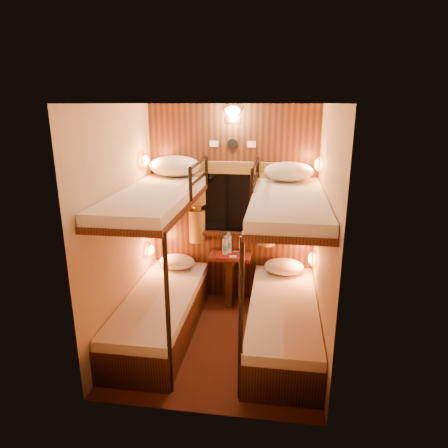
% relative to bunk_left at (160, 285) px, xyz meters
% --- Properties ---
extents(floor, '(2.10, 2.10, 0.00)m').
position_rel_bunk_left_xyz_m(floor, '(0.65, -0.07, -0.56)').
color(floor, '#3D1910').
rests_on(floor, ground).
extents(ceiling, '(2.10, 2.10, 0.00)m').
position_rel_bunk_left_xyz_m(ceiling, '(0.65, -0.07, 1.84)').
color(ceiling, silver).
rests_on(ceiling, wall_back).
extents(wall_back, '(2.40, 0.00, 2.40)m').
position_rel_bunk_left_xyz_m(wall_back, '(0.65, 0.98, 0.64)').
color(wall_back, '#C6B293').
rests_on(wall_back, floor).
extents(wall_front, '(2.40, 0.00, 2.40)m').
position_rel_bunk_left_xyz_m(wall_front, '(0.65, -1.12, 0.64)').
color(wall_front, '#C6B293').
rests_on(wall_front, floor).
extents(wall_left, '(0.00, 2.40, 2.40)m').
position_rel_bunk_left_xyz_m(wall_left, '(-0.35, -0.07, 0.64)').
color(wall_left, '#C6B293').
rests_on(wall_left, floor).
extents(wall_right, '(0.00, 2.40, 2.40)m').
position_rel_bunk_left_xyz_m(wall_right, '(1.65, -0.07, 0.64)').
color(wall_right, '#C6B293').
rests_on(wall_right, floor).
extents(back_panel, '(2.00, 0.03, 2.40)m').
position_rel_bunk_left_xyz_m(back_panel, '(0.65, 0.97, 0.64)').
color(back_panel, black).
rests_on(back_panel, floor).
extents(bunk_left, '(0.72, 1.90, 1.82)m').
position_rel_bunk_left_xyz_m(bunk_left, '(0.00, 0.00, 0.00)').
color(bunk_left, black).
rests_on(bunk_left, floor).
extents(bunk_right, '(0.72, 1.90, 1.82)m').
position_rel_bunk_left_xyz_m(bunk_right, '(1.30, 0.00, 0.00)').
color(bunk_right, black).
rests_on(bunk_right, floor).
extents(window, '(1.00, 0.12, 0.79)m').
position_rel_bunk_left_xyz_m(window, '(0.65, 0.94, 0.62)').
color(window, black).
rests_on(window, back_panel).
extents(curtains, '(1.10, 0.22, 1.00)m').
position_rel_bunk_left_xyz_m(curtains, '(0.65, 0.90, 0.71)').
color(curtains, olive).
rests_on(curtains, back_panel).
extents(back_fixtures, '(0.54, 0.09, 0.48)m').
position_rel_bunk_left_xyz_m(back_fixtures, '(0.65, 0.93, 1.69)').
color(back_fixtures, black).
rests_on(back_fixtures, back_panel).
extents(reading_lamps, '(2.00, 0.20, 1.25)m').
position_rel_bunk_left_xyz_m(reading_lamps, '(0.65, 0.63, 0.68)').
color(reading_lamps, orange).
rests_on(reading_lamps, wall_left).
extents(table, '(0.50, 0.34, 0.66)m').
position_rel_bunk_left_xyz_m(table, '(0.65, 0.78, -0.14)').
color(table, '#571A13').
rests_on(table, floor).
extents(bottle_left, '(0.07, 0.07, 0.23)m').
position_rel_bunk_left_xyz_m(bottle_left, '(0.59, 0.75, 0.19)').
color(bottle_left, '#99BFE5').
rests_on(bottle_left, table).
extents(bottle_right, '(0.07, 0.07, 0.26)m').
position_rel_bunk_left_xyz_m(bottle_right, '(0.62, 0.83, 0.20)').
color(bottle_right, '#99BFE5').
rests_on(bottle_right, table).
extents(sachet_a, '(0.09, 0.07, 0.01)m').
position_rel_bunk_left_xyz_m(sachet_a, '(0.69, 0.69, 0.09)').
color(sachet_a, silver).
rests_on(sachet_a, table).
extents(sachet_b, '(0.08, 0.06, 0.01)m').
position_rel_bunk_left_xyz_m(sachet_b, '(0.71, 0.86, 0.09)').
color(sachet_b, silver).
rests_on(sachet_b, table).
extents(pillow_lower_left, '(0.44, 0.31, 0.17)m').
position_rel_bunk_left_xyz_m(pillow_lower_left, '(-0.00, 0.71, -0.02)').
color(pillow_lower_left, silver).
rests_on(pillow_lower_left, bunk_left).
extents(pillow_lower_right, '(0.47, 0.33, 0.18)m').
position_rel_bunk_left_xyz_m(pillow_lower_right, '(1.30, 0.72, -0.01)').
color(pillow_lower_right, silver).
rests_on(pillow_lower_right, bunk_right).
extents(pillow_upper_left, '(0.60, 0.43, 0.24)m').
position_rel_bunk_left_xyz_m(pillow_upper_left, '(-0.00, 0.77, 1.15)').
color(pillow_upper_left, silver).
rests_on(pillow_upper_left, bunk_left).
extents(pillow_upper_right, '(0.53, 0.38, 0.21)m').
position_rel_bunk_left_xyz_m(pillow_upper_right, '(1.30, 0.65, 1.13)').
color(pillow_upper_right, silver).
rests_on(pillow_upper_right, bunk_right).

